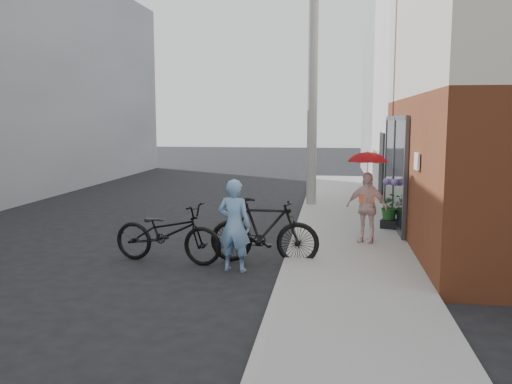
% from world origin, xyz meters
% --- Properties ---
extents(ground, '(80.00, 80.00, 0.00)m').
position_xyz_m(ground, '(0.00, 0.00, 0.00)').
color(ground, black).
rests_on(ground, ground).
extents(sidewalk, '(2.20, 24.00, 0.12)m').
position_xyz_m(sidewalk, '(2.10, 2.00, 0.06)').
color(sidewalk, '#979892').
rests_on(sidewalk, ground).
extents(curb, '(0.12, 24.00, 0.12)m').
position_xyz_m(curb, '(0.94, 2.00, 0.06)').
color(curb, '#9E9E99').
rests_on(curb, ground).
extents(plaster_building, '(8.00, 6.00, 7.00)m').
position_xyz_m(plaster_building, '(7.20, 9.00, 3.50)').
color(plaster_building, white).
rests_on(plaster_building, ground).
extents(east_building_far, '(8.00, 8.00, 7.00)m').
position_xyz_m(east_building_far, '(7.20, 16.00, 3.50)').
color(east_building_far, gray).
rests_on(east_building_far, ground).
extents(utility_pole, '(0.28, 0.28, 7.00)m').
position_xyz_m(utility_pole, '(1.10, 6.00, 3.50)').
color(utility_pole, '#9E9E99').
rests_on(utility_pole, ground).
extents(officer, '(0.63, 0.48, 1.57)m').
position_xyz_m(officer, '(0.08, -0.80, 0.78)').
color(officer, '#739ECD').
rests_on(officer, ground).
extents(bike_left, '(2.15, 1.04, 1.08)m').
position_xyz_m(bike_left, '(-1.21, -0.41, 0.54)').
color(bike_left, black).
rests_on(bike_left, ground).
extents(bike_right, '(1.98, 0.61, 1.18)m').
position_xyz_m(bike_right, '(0.51, -0.21, 0.59)').
color(bike_right, black).
rests_on(bike_right, ground).
extents(kimono_woman, '(0.89, 0.61, 1.40)m').
position_xyz_m(kimono_woman, '(2.38, 1.24, 0.82)').
color(kimono_woman, '#F6CFCE').
rests_on(kimono_woman, sidewalk).
extents(parasol, '(0.77, 0.77, 0.68)m').
position_xyz_m(parasol, '(2.38, 1.24, 1.86)').
color(parasol, red).
rests_on(parasol, kimono_woman).
extents(planter, '(0.46, 0.46, 0.19)m').
position_xyz_m(planter, '(3.00, 2.72, 0.22)').
color(planter, black).
rests_on(planter, sidewalk).
extents(potted_plant, '(0.55, 0.48, 0.61)m').
position_xyz_m(potted_plant, '(3.00, 2.72, 0.62)').
color(potted_plant, '#245C25').
rests_on(potted_plant, planter).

